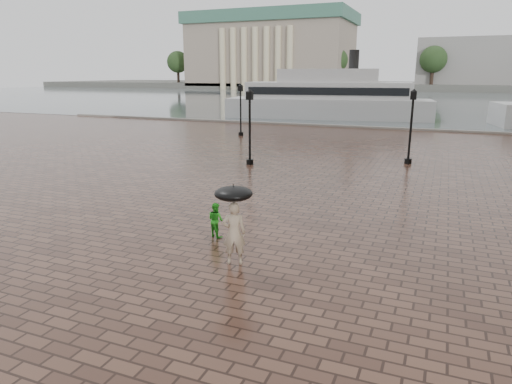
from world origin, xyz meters
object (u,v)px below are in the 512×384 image
at_px(adult_pedestrian, 234,233).
at_px(ferry_near, 328,98).
at_px(child_pedestrian, 216,220).
at_px(street_lamps, 293,119).

bearing_deg(adult_pedestrian, ferry_near, -101.52).
height_order(adult_pedestrian, child_pedestrian, adult_pedestrian).
distance_m(street_lamps, ferry_near, 25.95).
xyz_separation_m(child_pedestrian, ferry_near, (-6.72, 43.25, 1.84)).
distance_m(child_pedestrian, ferry_near, 43.81).
xyz_separation_m(street_lamps, ferry_near, (-3.77, 25.67, 0.12)).
bearing_deg(street_lamps, adult_pedestrian, -76.93).
bearing_deg(child_pedestrian, adult_pedestrian, 152.49).
distance_m(street_lamps, adult_pedestrian, 20.00).
bearing_deg(street_lamps, child_pedestrian, -80.46).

